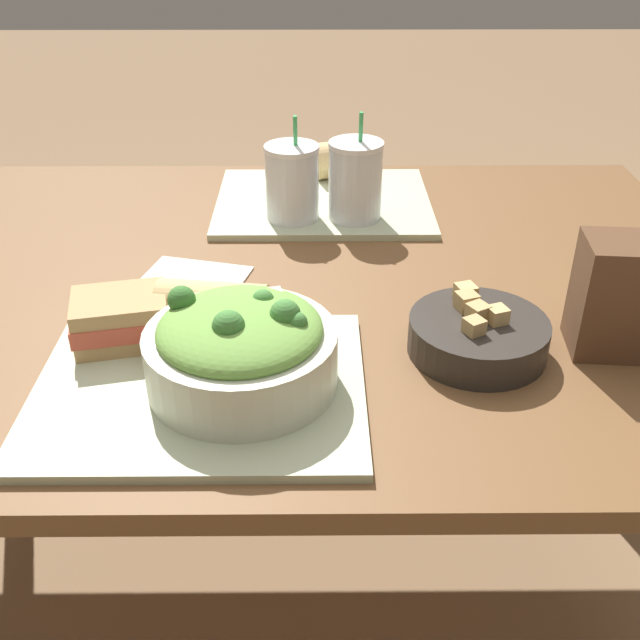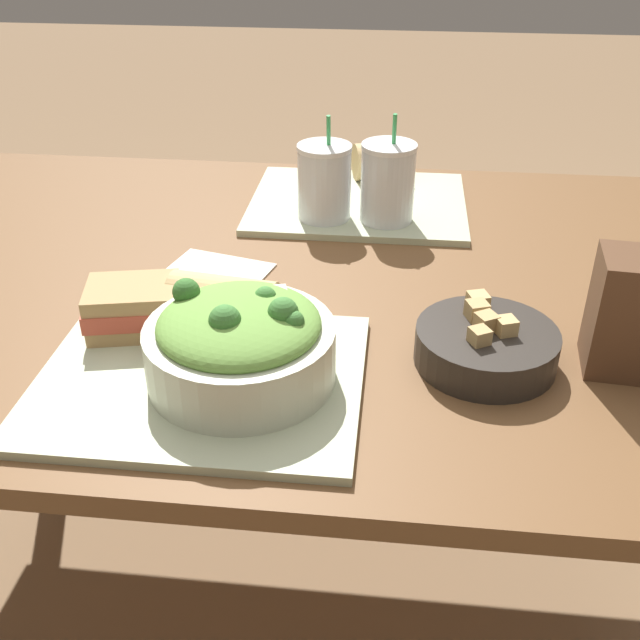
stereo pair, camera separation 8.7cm
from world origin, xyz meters
name	(u,v)px [view 1 (the left image)]	position (x,y,z in m)	size (l,w,h in m)	color
ground_plane	(279,582)	(0.00, 0.00, 0.00)	(12.00, 12.00, 0.00)	#846647
dining_table	(268,320)	(0.00, 0.00, 0.62)	(1.46, 0.99, 0.70)	brown
tray_near	(200,388)	(-0.06, -0.30, 0.71)	(0.39, 0.32, 0.01)	#B2BC99
tray_far	(323,202)	(0.09, 0.28, 0.71)	(0.39, 0.32, 0.01)	#B2BC99
salad_bowl	(241,347)	(-0.01, -0.29, 0.76)	(0.23, 0.23, 0.12)	beige
soup_bowl	(478,334)	(0.29, -0.21, 0.73)	(0.18, 0.18, 0.07)	#2D2823
sandwich_near	(121,319)	(-0.17, -0.20, 0.75)	(0.14, 0.12, 0.06)	tan
baguette_near	(214,308)	(-0.06, -0.18, 0.75)	(0.15, 0.09, 0.07)	tan
baguette_far	(341,159)	(0.13, 0.40, 0.75)	(0.12, 0.10, 0.07)	tan
drink_cup_dark	(292,185)	(0.04, 0.20, 0.77)	(0.09, 0.09, 0.18)	silver
drink_cup_red	(355,183)	(0.15, 0.20, 0.78)	(0.09, 0.09, 0.19)	silver
chip_bag	(626,297)	(0.47, -0.20, 0.78)	(0.13, 0.10, 0.15)	brown
napkin_folded	(195,278)	(-0.11, -0.01, 0.70)	(0.18, 0.14, 0.00)	silver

